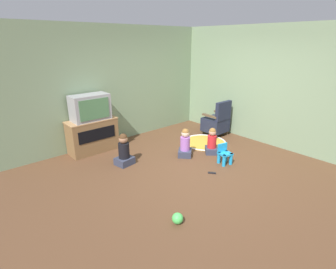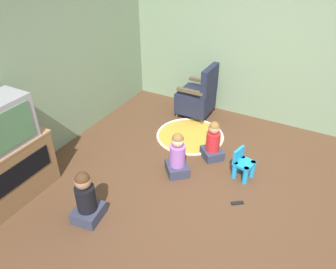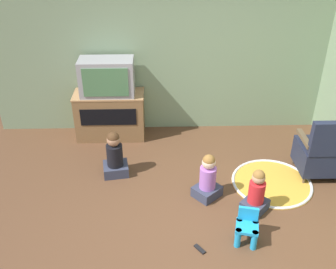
% 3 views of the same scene
% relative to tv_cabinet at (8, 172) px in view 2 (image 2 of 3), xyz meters
% --- Properties ---
extents(ground_plane, '(30.00, 30.00, 0.00)m').
position_rel_tv_cabinet_xyz_m(ground_plane, '(1.19, -2.09, -0.38)').
color(ground_plane, brown).
extents(wall_back, '(5.26, 0.12, 2.71)m').
position_rel_tv_cabinet_xyz_m(wall_back, '(0.82, 0.31, 0.97)').
color(wall_back, gray).
rests_on(wall_back, ground_plane).
extents(wall_right, '(0.12, 5.46, 2.71)m').
position_rel_tv_cabinet_xyz_m(wall_right, '(3.39, -2.36, 0.97)').
color(wall_right, gray).
rests_on(wall_right, ground_plane).
extents(tv_cabinet, '(1.07, 0.48, 0.74)m').
position_rel_tv_cabinet_xyz_m(tv_cabinet, '(0.00, 0.00, 0.00)').
color(tv_cabinet, brown).
rests_on(tv_cabinet, ground_plane).
extents(black_armchair, '(0.55, 0.56, 0.93)m').
position_rel_tv_cabinet_xyz_m(black_armchair, '(2.91, -1.14, -0.02)').
color(black_armchair, brown).
rests_on(black_armchair, ground_plane).
extents(yellow_kid_chair, '(0.29, 0.28, 0.40)m').
position_rel_tv_cabinet_xyz_m(yellow_kid_chair, '(1.69, -2.33, -0.20)').
color(yellow_kid_chair, '#1E99DB').
rests_on(yellow_kid_chair, ground_plane).
extents(play_mat, '(1.07, 1.07, 0.04)m').
position_rel_tv_cabinet_xyz_m(play_mat, '(2.25, -1.31, -0.37)').
color(play_mat, gold).
rests_on(play_mat, ground_plane).
extents(child_watching_left, '(0.42, 0.42, 0.62)m').
position_rel_tv_cabinet_xyz_m(child_watching_left, '(1.35, -1.54, -0.11)').
color(child_watching_left, '#33384C').
rests_on(child_watching_left, ground_plane).
extents(child_watching_center, '(0.37, 0.34, 0.65)m').
position_rel_tv_cabinet_xyz_m(child_watching_center, '(0.15, -1.03, -0.10)').
color(child_watching_center, '#33384C').
rests_on(child_watching_center, ground_plane).
extents(child_watching_right, '(0.39, 0.39, 0.58)m').
position_rel_tv_cabinet_xyz_m(child_watching_right, '(1.90, -1.82, -0.13)').
color(child_watching_right, '#33384C').
rests_on(child_watching_right, ground_plane).
extents(remote_control, '(0.12, 0.15, 0.02)m').
position_rel_tv_cabinet_xyz_m(remote_control, '(1.17, -2.45, -0.37)').
color(remote_control, black).
rests_on(remote_control, ground_plane).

